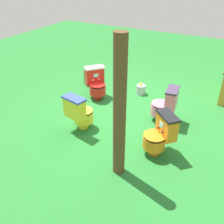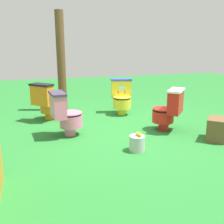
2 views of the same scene
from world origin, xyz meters
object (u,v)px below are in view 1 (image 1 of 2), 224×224
(toilet_yellow, at_px, (80,113))
(lemon_bucket, at_px, (141,89))
(toilet_red, at_px, (96,83))
(toilet_pink, at_px, (165,105))
(toilet_orange, at_px, (160,135))
(wooden_post, at_px, (120,112))
(small_crate, at_px, (92,77))

(toilet_yellow, relative_size, lemon_bucket, 2.63)
(toilet_red, height_order, toilet_pink, same)
(toilet_orange, height_order, wooden_post, wooden_post)
(wooden_post, height_order, small_crate, wooden_post)
(toilet_yellow, distance_m, lemon_bucket, 2.01)
(toilet_orange, height_order, lemon_bucket, toilet_orange)
(toilet_orange, relative_size, toilet_pink, 1.00)
(wooden_post, bearing_deg, lemon_bucket, -164.08)
(small_crate, bearing_deg, toilet_red, 39.57)
(toilet_red, bearing_deg, toilet_yellow, 59.64)
(lemon_bucket, bearing_deg, wooden_post, 15.92)
(toilet_orange, height_order, small_crate, toilet_orange)
(wooden_post, bearing_deg, toilet_orange, 151.03)
(toilet_pink, relative_size, wooden_post, 0.34)
(toilet_pink, xyz_separation_m, small_crate, (-0.84, -2.23, -0.20))
(toilet_red, xyz_separation_m, lemon_bucket, (-0.69, 0.83, -0.25))
(toilet_yellow, height_order, toilet_pink, same)
(wooden_post, bearing_deg, toilet_red, -140.62)
(toilet_orange, xyz_separation_m, toilet_pink, (-1.00, -0.24, 0.00))
(toilet_yellow, relative_size, small_crate, 1.90)
(toilet_red, xyz_separation_m, toilet_orange, (1.22, 1.96, 0.00))
(toilet_pink, height_order, wooden_post, wooden_post)
(toilet_orange, distance_m, small_crate, 3.09)
(lemon_bucket, bearing_deg, toilet_orange, 30.59)
(toilet_pink, bearing_deg, toilet_red, 76.10)
(toilet_yellow, relative_size, toilet_pink, 1.00)
(toilet_yellow, xyz_separation_m, lemon_bucket, (-1.95, 0.41, -0.25))
(toilet_yellow, bearing_deg, small_crate, 128.15)
(toilet_orange, distance_m, wooden_post, 1.05)
(toilet_pink, height_order, small_crate, toilet_pink)
(toilet_orange, relative_size, toilet_yellow, 1.00)
(toilet_orange, relative_size, small_crate, 1.90)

